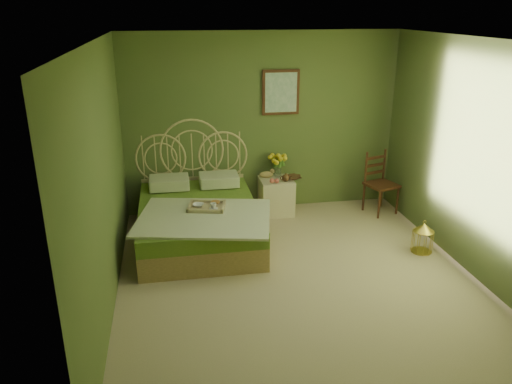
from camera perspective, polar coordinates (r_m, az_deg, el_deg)
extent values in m
plane|color=tan|center=(5.74, 4.88, -10.02)|extent=(4.50, 4.50, 0.00)
plane|color=silver|center=(4.96, 5.82, 16.86)|extent=(4.50, 4.50, 0.00)
plane|color=#586334|center=(7.32, 0.71, 7.81)|extent=(4.00, 0.00, 4.00)
plane|color=#586334|center=(5.07, -17.07, 1.11)|extent=(0.00, 4.50, 4.50)
plane|color=#586334|center=(6.03, 24.01, 3.25)|extent=(0.00, 4.50, 4.50)
cube|color=#3B1D10|center=(7.26, 2.85, 11.31)|extent=(0.54, 0.03, 0.64)
cube|color=silver|center=(7.24, 2.88, 11.28)|extent=(0.46, 0.01, 0.56)
cube|color=tan|center=(6.60, -6.55, -4.32)|extent=(1.50, 2.00, 0.30)
cube|color=olive|center=(6.50, -6.64, -2.32)|extent=(1.50, 2.00, 0.20)
cube|color=beige|center=(6.05, -5.93, -2.91)|extent=(1.79, 1.50, 0.03)
cube|color=beige|center=(7.08, -9.90, 1.08)|extent=(0.55, 0.40, 0.16)
cube|color=beige|center=(7.11, -4.27, 1.42)|extent=(0.55, 0.40, 0.16)
cube|color=tan|center=(6.29, -5.67, -1.93)|extent=(0.52, 0.44, 0.04)
ellipsoid|color=#B77A38|center=(6.36, -4.67, -1.14)|extent=(0.12, 0.07, 0.05)
cube|color=beige|center=(7.40, 2.31, -0.47)|extent=(0.48, 0.48, 0.52)
cylinder|color=silver|center=(7.39, 2.52, 2.41)|extent=(0.10, 0.10, 0.18)
ellipsoid|color=tan|center=(7.35, 1.17, 2.00)|extent=(0.21, 0.11, 0.10)
sphere|color=#E76A5A|center=(7.14, 1.84, 1.30)|extent=(0.07, 0.07, 0.07)
sphere|color=#E76A5A|center=(7.14, 2.40, 1.29)|extent=(0.07, 0.07, 0.07)
cube|color=#3B1D10|center=(7.58, 14.16, 0.80)|extent=(0.51, 0.51, 0.04)
cylinder|color=#3B1D10|center=(7.44, 13.33, -1.29)|extent=(0.03, 0.03, 0.43)
cylinder|color=#3B1D10|center=(7.58, 15.74, -1.11)|extent=(0.03, 0.03, 0.43)
cylinder|color=#3B1D10|center=(7.73, 12.35, -0.36)|extent=(0.03, 0.03, 0.43)
cylinder|color=#3B1D10|center=(7.87, 14.68, -0.20)|extent=(0.03, 0.03, 0.43)
cube|color=#3B1D10|center=(7.65, 13.81, 2.92)|extent=(0.34, 0.14, 0.48)
cylinder|color=gold|center=(6.67, 18.32, -6.43)|extent=(0.25, 0.25, 0.01)
cylinder|color=gold|center=(6.61, 18.45, -5.37)|extent=(0.25, 0.25, 0.28)
cone|color=gold|center=(6.53, 18.64, -3.85)|extent=(0.25, 0.25, 0.10)
imported|color=#381E0F|center=(7.36, 3.68, 1.66)|extent=(0.22, 0.26, 0.02)
imported|color=#472819|center=(7.35, 3.68, 1.80)|extent=(0.26, 0.28, 0.02)
imported|color=white|center=(6.31, -6.62, -1.50)|extent=(0.17, 0.17, 0.03)
imported|color=white|center=(6.22, -4.90, -1.60)|extent=(0.08, 0.08, 0.07)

